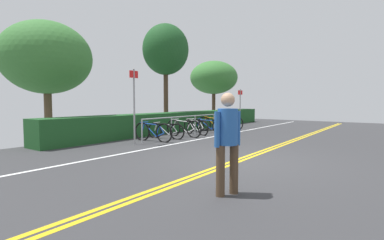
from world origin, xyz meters
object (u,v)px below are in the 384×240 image
tree_near_left (46,58)px  tree_mid (166,50)px  bicycle_0 (153,132)px  bicycle_3 (196,127)px  bicycle_6 (228,123)px  pedestrian (228,137)px  bicycle_2 (184,128)px  bike_rack (195,120)px  sign_post_near (134,100)px  bicycle_4 (208,126)px  sign_post_far (240,105)px  bicycle_5 (214,124)px  bicycle_1 (166,131)px  tree_far_right (214,78)px

tree_near_left → tree_mid: size_ratio=0.82×
bicycle_0 → bicycle_3: (2.75, 0.00, -0.01)m
bicycle_6 → pedestrian: size_ratio=1.14×
bicycle_2 → pedestrian: bearing=-136.9°
bicycle_2 → bicycle_6: (3.76, -0.03, 0.01)m
bike_rack → bicycle_3: bearing=-18.7°
sign_post_near → bicycle_4: bearing=-0.4°
bicycle_6 → sign_post_far: (1.30, -0.06, 0.94)m
bicycle_6 → pedestrian: (-9.28, -5.14, 0.56)m
bike_rack → bicycle_6: bike_rack is taller
bicycle_0 → bicycle_5: size_ratio=0.99×
bicycle_2 → tree_mid: bearing=52.7°
bicycle_3 → bicycle_5: bearing=4.1°
bicycle_1 → bicycle_3: bearing=-3.2°
bicycle_1 → bicycle_4: (2.81, -0.20, 0.01)m
bicycle_6 → tree_near_left: (-7.45, 3.97, 2.81)m
bike_rack → bicycle_3: size_ratio=3.96×
bicycle_0 → bicycle_6: (5.54, -0.08, 0.02)m
bicycle_1 → tree_far_right: (9.52, 3.67, 2.91)m
bicycle_3 → sign_post_far: 4.21m
bicycle_4 → tree_far_right: tree_far_right is taller
bicycle_2 → tree_far_right: bearing=24.1°
sign_post_near → sign_post_far: 7.81m
sign_post_far → tree_mid: bearing=132.3°
bicycle_0 → pedestrian: (-3.73, -5.22, 0.58)m
pedestrian → tree_near_left: tree_near_left is taller
pedestrian → sign_post_near: sign_post_near is taller
bicycle_3 → pedestrian: bearing=-141.1°
bicycle_6 → tree_near_left: size_ratio=0.40×
bicycle_0 → tree_mid: bearing=35.8°
bicycle_2 → bicycle_5: bearing=3.9°
bicycle_3 → sign_post_near: (-3.72, -0.06, 1.20)m
bicycle_1 → bicycle_5: size_ratio=0.94×
bicycle_0 → sign_post_far: (6.85, -0.14, 0.96)m
bicycle_6 → tree_mid: size_ratio=0.33×
bicycle_3 → tree_mid: tree_mid is taller
bicycle_1 → tree_mid: (3.22, 2.82, 3.93)m
bicycle_0 → sign_post_near: 1.53m
bicycle_0 → bicycle_4: 3.65m
bicycle_0 → sign_post_near: sign_post_near is taller
bicycle_5 → pedestrian: pedestrian is taller
sign_post_near → bike_rack: bearing=1.1°
bicycle_6 → sign_post_far: bearing=-2.5°
bicycle_3 → bicycle_6: (2.79, -0.09, 0.03)m
bicycle_5 → tree_near_left: bearing=149.8°
bicycle_5 → bike_rack: bearing=-176.4°
bicycle_1 → pedestrian: size_ratio=1.03×
pedestrian → tree_far_right: tree_far_right is taller
pedestrian → sign_post_near: (2.77, 5.17, 0.61)m
bicycle_5 → sign_post_far: sign_post_far is taller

